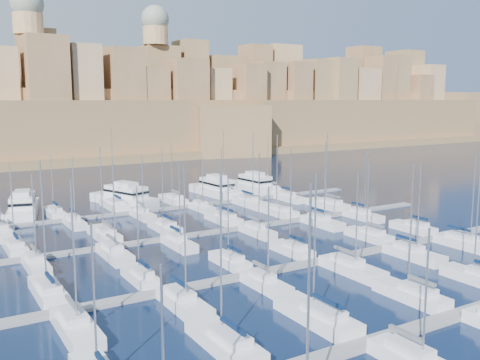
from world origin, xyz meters
TOP-DOWN VIEW (x-y plane):
  - ground at (0.00, 0.00)m, footprint 600.00×600.00m
  - pontoon_near at (0.00, -34.00)m, footprint 84.00×2.00m
  - pontoon_mid_near at (0.00, -12.00)m, footprint 84.00×2.00m
  - pontoon_mid_far at (0.00, 10.00)m, footprint 84.00×2.00m
  - pontoon_far at (0.00, 32.00)m, footprint 84.00×2.00m
  - sailboat_1 at (-24.37, -27.98)m, footprint 3.09×10.29m
  - sailboat_2 at (-13.53, -27.75)m, footprint 3.23×10.76m
  - sailboat_3 at (-0.60, -28.48)m, footprint 2.78×9.28m
  - sailboat_4 at (10.91, -28.62)m, footprint 2.69×8.98m
  - sailboat_12 at (-35.33, -6.39)m, footprint 2.84×9.46m
  - sailboat_13 at (-24.50, -7.05)m, footprint 2.44×8.12m
  - sailboat_14 at (-11.78, -7.10)m, footprint 2.40×8.00m
  - sailboat_15 at (-1.30, -7.00)m, footprint 2.46×8.21m
  - sailboat_16 at (14.23, -6.70)m, footprint 2.65×8.82m
  - sailboat_17 at (24.40, -6.86)m, footprint 2.55×8.50m
  - sailboat_18 at (-35.09, -17.82)m, footprint 2.97×9.89m
  - sailboat_19 at (-23.56, -17.53)m, footprint 2.79×9.29m
  - sailboat_20 at (-12.60, -16.97)m, footprint 2.44×8.15m
  - sailboat_21 at (0.19, -17.90)m, footprint 3.02×10.05m
  - sailboat_22 at (12.08, -17.61)m, footprint 2.83×9.45m
  - sailboat_23 at (23.32, -18.00)m, footprint 3.08×10.25m
  - sailboat_24 at (-35.64, 15.20)m, footprint 2.59×8.63m
  - sailboat_25 at (-22.06, 15.86)m, footprint 2.99×9.95m
  - sailboat_26 at (-11.68, 15.52)m, footprint 2.78×9.28m
  - sailboat_27 at (-0.00, 15.75)m, footprint 2.92×9.74m
  - sailboat_28 at (12.32, 15.85)m, footprint 2.98×9.95m
  - sailboat_29 at (25.08, 16.22)m, footprint 3.21×10.70m
  - sailboat_30 at (-34.61, 4.91)m, footprint 2.52×8.40m
  - sailboat_31 at (-24.09, 4.44)m, footprint 2.81×9.36m
  - sailboat_32 at (-13.92, 4.85)m, footprint 2.55×8.52m
  - sailboat_33 at (0.38, 4.98)m, footprint 2.48×8.26m
  - sailboat_34 at (13.75, 4.42)m, footprint 2.82×9.39m
  - sailboat_35 at (23.83, 4.74)m, footprint 2.63×8.75m
  - sailboat_37 at (-25.33, 37.40)m, footprint 2.71×9.02m
  - sailboat_38 at (-13.03, 38.33)m, footprint 3.28×10.93m
  - sailboat_39 at (-0.19, 37.76)m, footprint 2.93×9.76m
  - sailboat_40 at (13.01, 38.12)m, footprint 3.15×10.49m
  - sailboat_41 at (24.79, 37.55)m, footprint 2.80×9.33m
  - sailboat_42 at (-36.30, 25.90)m, footprint 3.13×10.44m
  - sailboat_43 at (-24.09, 27.03)m, footprint 2.45×8.16m
  - sailboat_44 at (-11.34, 27.01)m, footprint 2.46×8.19m
  - sailboat_45 at (1.38, 27.19)m, footprint 2.35×7.83m
  - sailboat_46 at (12.23, 25.70)m, footprint 3.26×10.86m
  - sailboat_47 at (22.86, 26.76)m, footprint 2.61×8.70m
  - motor_yacht_a at (-30.27, 41.54)m, footprint 8.69×17.42m
  - motor_yacht_b at (-9.76, 41.75)m, footprint 10.69×17.87m
  - motor_yacht_c at (12.17, 41.21)m, footprint 6.07×16.39m
  - motor_yacht_d at (22.65, 40.97)m, footprint 5.92×15.87m
  - fortified_city at (-0.19, 155.26)m, footprint 460.00×108.95m

SIDE VIEW (x-z plane):
  - ground at x=0.00m, z-range 0.00..0.00m
  - pontoon_near at x=0.00m, z-range 0.00..0.40m
  - pontoon_mid_near at x=0.00m, z-range 0.00..0.40m
  - pontoon_mid_far at x=0.00m, z-range 0.00..0.40m
  - pontoon_far at x=0.00m, z-range 0.00..0.40m
  - sailboat_45 at x=1.38m, z-range -4.99..6.41m
  - sailboat_13 at x=-24.50m, z-range -5.43..6.87m
  - sailboat_17 at x=24.40m, z-range -5.28..6.72m
  - sailboat_14 at x=-11.78m, z-range -5.48..6.92m
  - sailboat_44 at x=-11.34m, z-range -5.46..6.90m
  - sailboat_47 at x=22.86m, z-range -5.37..6.81m
  - sailboat_20 at x=-12.60m, z-range -5.68..7.13m
  - sailboat_43 at x=-24.09m, z-range -5.69..7.15m
  - sailboat_37 at x=-25.33m, z-range -5.41..6.87m
  - sailboat_30 at x=-34.61m, z-range -5.86..7.32m
  - sailboat_15 at x=-1.30m, z-range -5.90..7.37m
  - sailboat_35 at x=23.83m, z-range -5.88..7.35m
  - sailboat_24 at x=-35.64m, z-range -5.99..7.46m
  - sailboat_16 at x=14.23m, z-range -5.97..7.44m
  - sailboat_32 at x=-13.92m, z-range -6.13..7.60m
  - sailboat_33 at x=0.38m, z-range -6.27..7.75m
  - sailboat_39 at x=-0.19m, z-range -5.75..7.23m
  - sailboat_3 at x=-0.60m, z-range -6.10..7.58m
  - sailboat_31 at x=-24.09m, z-range -6.32..7.81m
  - sailboat_41 at x=24.79m, z-range -6.36..7.85m
  - sailboat_22 at x=12.08m, z-range -6.36..7.86m
  - sailboat_27 at x=0.00m, z-range -6.20..7.69m
  - sailboat_26 at x=-11.68m, z-range -6.54..8.04m
  - sailboat_21 at x=0.19m, z-range -6.22..7.73m
  - sailboat_4 at x=10.91m, z-range -6.90..8.41m
  - sailboat_34 at x=13.75m, z-range -6.96..8.48m
  - sailboat_25 at x=-22.06m, z-range -6.82..8.35m
  - sailboat_23 at x=23.32m, z-range -6.63..8.15m
  - sailboat_18 at x=-35.09m, z-range -6.97..8.49m
  - sailboat_19 at x=-23.56m, z-range -7.23..8.76m
  - sailboat_12 at x=-35.33m, z-range -7.26..8.79m
  - sailboat_28 at x=12.32m, z-range -7.21..8.75m
  - sailboat_40 at x=13.01m, z-range -7.10..8.64m
  - sailboat_2 at x=-13.53m, z-range -7.01..8.55m
  - sailboat_1 at x=-24.37m, z-range -7.38..8.93m
  - sailboat_29 at x=25.08m, z-range -7.20..8.75m
  - sailboat_42 at x=-36.30m, z-range -7.57..9.12m
  - sailboat_46 at x=12.23m, z-range -7.28..8.84m
  - sailboat_38 at x=-13.03m, z-range -7.95..9.53m
  - motor_yacht_d at x=22.65m, z-range -0.90..4.35m
  - motor_yacht_a at x=-30.27m, z-range -0.90..4.35m
  - motor_yacht_b at x=-9.76m, z-range -0.90..4.35m
  - motor_yacht_c at x=12.17m, z-range -0.90..4.35m
  - fortified_city at x=-0.19m, z-range -15.02..44.50m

